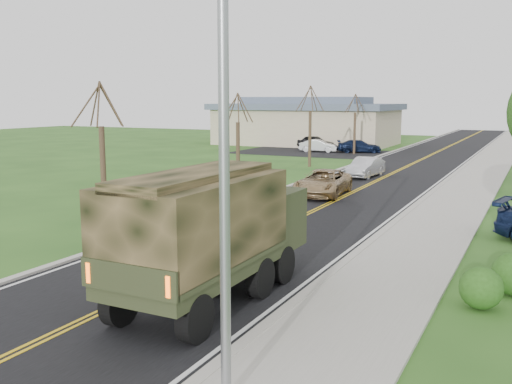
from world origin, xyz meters
The scene contains 17 objects.
ground centered at (0.00, 0.00, 0.00)m, with size 160.00×160.00×0.00m, color #274E1A.
road centered at (0.00, 40.00, 0.01)m, with size 8.00×120.00×0.01m, color black.
curb_right centered at (4.15, 40.00, 0.06)m, with size 0.30×120.00×0.12m, color #9E998E.
sidewalk_right centered at (5.90, 40.00, 0.05)m, with size 3.20×120.00×0.10m, color #9E998E.
curb_left centered at (-4.15, 40.00, 0.05)m, with size 0.30×120.00×0.10m, color #9E998E.
street_light centered at (4.90, -0.50, 4.43)m, with size 1.65×0.22×8.00m.
bare_tree_a centered at (-7.00, 10.00, 2.63)m, with size 1.93×2.26×6.08m.
bare_tree_b centered at (-7.00, 22.00, 2.48)m, with size 1.83×2.14×5.73m.
bare_tree_c centered at (-7.00, 34.00, 2.78)m, with size 2.04×2.39×6.42m.
bare_tree_d centered at (-7.00, 46.00, 2.55)m, with size 1.88×2.20×5.91m.
commercial_building centered at (-15.98, 55.97, 2.69)m, with size 25.50×21.50×5.65m.
military_truck centered at (2.04, 3.86, 2.04)m, with size 2.53×7.15×3.56m.
suv_champagne centered at (-1.22, 21.35, 0.71)m, with size 2.37×5.15×1.43m, color #9F8359.
sedan_silver centered at (-1.24, 29.88, 0.68)m, with size 1.45×4.16×1.37m, color silver.
lot_car_dark centered at (-12.56, 50.00, 0.74)m, with size 1.75×4.36×1.49m, color black.
lot_car_silver centered at (-10.95, 46.57, 0.64)m, with size 1.36×3.91×1.29m, color silver.
lot_car_navy centered at (-7.05, 47.88, 0.64)m, with size 1.81×4.44×1.29m, color #0D1732.
Camera 1 is at (9.65, -8.56, 5.29)m, focal length 40.00 mm.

